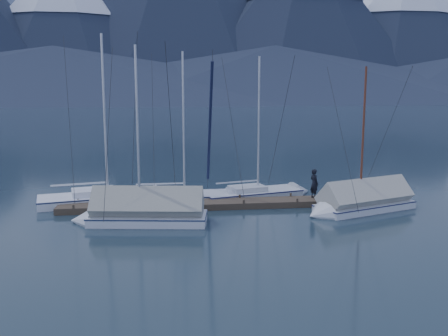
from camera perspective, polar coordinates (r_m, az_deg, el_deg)
The scene contains 10 objects.
ground at distance 24.56m, azimuth 0.59°, elevation -5.82°, with size 1000.00×1000.00×0.00m, color black.
mountain_range at distance 397.47m, azimuth -6.40°, elevation 16.72°, with size 877.00×584.00×150.50m.
dock at distance 26.46m, azimuth -0.00°, elevation -4.47°, with size 18.00×1.50×0.54m.
mooring_posts at distance 26.34m, azimuth -1.08°, elevation -4.00°, with size 15.12×1.52×0.35m.
sailboat_open_left at distance 28.43m, azimuth -12.68°, elevation -3.58°, with size 8.22×4.02×10.47m.
sailboat_open_mid at distance 27.98m, azimuth -3.75°, elevation -3.62°, with size 7.17×3.07×9.44m.
sailboat_open_right at distance 29.15m, azimuth 4.96°, elevation -3.12°, with size 7.25×3.68×9.23m.
sailboat_covered_near at distance 26.47m, azimuth 15.82°, elevation -4.12°, with size 6.81×4.09×8.48m.
sailboat_covered_far at distance 23.57m, azimuth -10.38°, elevation -5.47°, with size 6.88×3.09×9.35m.
person at distance 27.45m, azimuth 10.80°, elevation -1.85°, with size 0.61×0.40×1.68m, color black.
Camera 1 is at (-3.24, -23.50, 6.37)m, focal length 38.00 mm.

